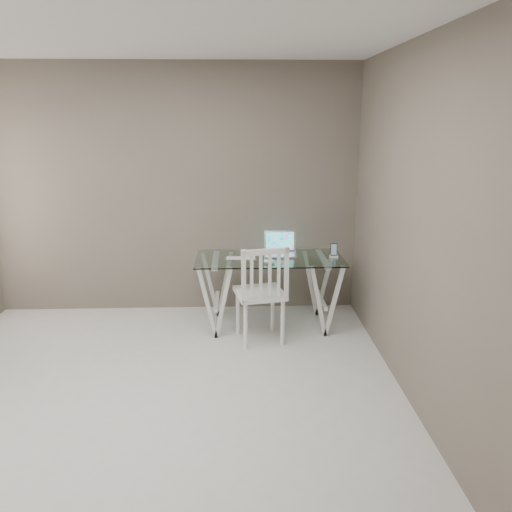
{
  "coord_description": "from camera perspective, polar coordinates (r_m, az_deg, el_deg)",
  "views": [
    {
      "loc": [
        0.68,
        -3.2,
        2.14
      ],
      "look_at": [
        0.85,
        1.4,
        0.85
      ],
      "focal_mm": 35.0,
      "sensor_mm": 36.0,
      "label": 1
    }
  ],
  "objects": [
    {
      "name": "chair",
      "position": [
        4.76,
        0.67,
        -3.91
      ],
      "size": [
        0.53,
        0.53,
        0.99
      ],
      "rotation": [
        0.0,
        0.0,
        0.2
      ],
      "color": "white",
      "rests_on": "ground"
    },
    {
      "name": "phone_dock",
      "position": [
        5.17,
        8.87,
        0.29
      ],
      "size": [
        0.08,
        0.08,
        0.14
      ],
      "color": "white",
      "rests_on": "desk"
    },
    {
      "name": "desk",
      "position": [
        5.21,
        1.53,
        -4.04
      ],
      "size": [
        1.5,
        0.7,
        0.75
      ],
      "color": "silver",
      "rests_on": "ground"
    },
    {
      "name": "room",
      "position": [
        3.33,
        -15.19,
        7.82
      ],
      "size": [
        4.5,
        4.52,
        2.71
      ],
      "color": "beige",
      "rests_on": "ground"
    },
    {
      "name": "mouse",
      "position": [
        4.91,
        1.52,
        -0.6
      ],
      "size": [
        0.11,
        0.07,
        0.04
      ],
      "primitive_type": "ellipsoid",
      "color": "white",
      "rests_on": "desk"
    },
    {
      "name": "laptop",
      "position": [
        5.24,
        2.81,
        0.83
      ],
      "size": [
        0.33,
        0.31,
        0.22
      ],
      "color": "silver",
      "rests_on": "desk"
    },
    {
      "name": "keyboard",
      "position": [
        5.06,
        -1.75,
        -0.26
      ],
      "size": [
        0.31,
        0.13,
        0.01
      ],
      "primitive_type": "cube",
      "color": "silver",
      "rests_on": "desk"
    }
  ]
}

